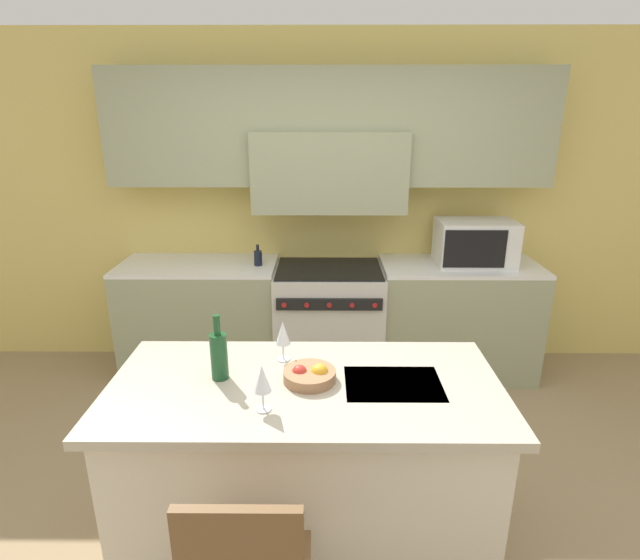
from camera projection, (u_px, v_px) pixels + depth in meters
ground_plane at (331, 535)px, 2.60m from camera, size 10.00×10.00×0.00m
back_cabinetry at (329, 177)px, 3.99m from camera, size 10.00×0.46×2.70m
back_counter at (329, 318)px, 4.11m from camera, size 3.34×0.62×0.94m
range_stove at (329, 321)px, 4.10m from camera, size 0.86×0.70×0.91m
microwave at (475, 243)px, 3.90m from camera, size 0.59×0.38×0.35m
kitchen_island at (306, 465)px, 2.43m from camera, size 1.80×0.87×0.91m
wine_bottle at (219, 355)px, 2.29m from camera, size 0.08×0.08×0.32m
wine_glass_near at (262, 380)px, 2.03m from camera, size 0.07×0.07×0.21m
wine_glass_far at (283, 334)px, 2.45m from camera, size 0.07×0.07×0.21m
fruit_bowl at (310, 375)px, 2.30m from camera, size 0.24×0.24×0.08m
oil_bottle_on_counter at (258, 258)px, 3.91m from camera, size 0.06×0.06×0.17m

